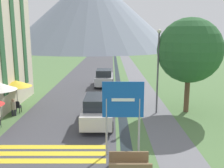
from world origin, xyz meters
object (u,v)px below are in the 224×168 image
Objects in this scene: cafe_umbrella_middle_white at (0,86)px; parked_car_far at (104,78)px; parked_car_near at (98,110)px; cafe_chair_far_right at (18,106)px; road_sign at (123,107)px; cafe_umbrella_rear_yellow at (17,83)px; person_seated_far at (14,106)px; tree_by_path at (190,50)px; footbridge at (130,167)px; streetlamp at (158,65)px; cafe_chair_far_left at (18,107)px.

parked_car_far is at bearing 58.25° from cafe_umbrella_middle_white.
parked_car_near is 6.35m from cafe_chair_far_right.
road_sign is 1.54× the size of cafe_umbrella_rear_yellow.
road_sign reaches higher than cafe_umbrella_rear_yellow.
cafe_umbrella_middle_white is 2.01× the size of person_seated_far.
tree_by_path is at bearing -5.62° from cafe_chair_far_right.
footbridge is 0.40× the size of parked_car_far.
cafe_umbrella_middle_white is at bearing -120.45° from cafe_chair_far_right.
footbridge is at bearing -52.96° from cafe_chair_far_right.
tree_by_path is at bearing 21.28° from parked_car_near.
cafe_chair_far_right is at bearing -71.70° from cafe_umbrella_rear_yellow.
footbridge is 5.92m from parked_car_near.
footbridge is at bearing -39.18° from cafe_umbrella_middle_white.
parked_car_near is 7.04m from cafe_umbrella_rear_yellow.
road_sign is 15.78m from parked_car_far.
cafe_umbrella_middle_white is (-8.10, 6.60, 1.97)m from footbridge.
road_sign is 8.49m from tree_by_path.
parked_car_near is 5.24m from streetlamp.
road_sign is 4.12× the size of cafe_chair_far_right.
cafe_umbrella_middle_white is 13.06m from tree_by_path.
road_sign reaches higher than cafe_umbrella_middle_white.
cafe_umbrella_rear_yellow is 10.45m from streetlamp.
footbridge is 10.26m from tree_by_path.
tree_by_path is (6.28, 2.45, 3.52)m from parked_car_near.
cafe_umbrella_middle_white is at bearing 147.05° from road_sign.
cafe_umbrella_rear_yellow is 0.39× the size of streetlamp.
person_seated_far is (0.33, -1.62, -1.28)m from cafe_umbrella_rear_yellow.
cafe_chair_far_right is at bearing 92.37° from person_seated_far.
streetlamp is (4.04, -9.35, 2.53)m from parked_car_far.
cafe_chair_far_right is (-5.96, -9.27, -0.40)m from parked_car_far.
cafe_chair_far_left is 12.72m from tree_by_path.
cafe_umbrella_rear_yellow is 1.87× the size of person_seated_far.
parked_car_near is 6.10m from person_seated_far.
parked_car_far is 4.95× the size of cafe_chair_far_right.
footbridge is 0.75× the size of cafe_umbrella_rear_yellow.
road_sign is 9.63m from cafe_chair_far_left.
cafe_umbrella_middle_white is at bearing -137.98° from cafe_chair_far_left.
cafe_chair_far_left is (-7.41, 7.63, 0.29)m from footbridge.
person_seated_far is (-0.09, -0.48, 0.16)m from cafe_chair_far_left.
footbridge is 11.89m from cafe_umbrella_rear_yellow.
cafe_chair_far_left is at bearing 79.26° from person_seated_far.
road_sign is at bearing -37.85° from person_seated_far.
cafe_umbrella_middle_white is (-0.56, -1.28, 1.69)m from cafe_chair_far_right.
road_sign is 0.77× the size of parked_car_near.
parked_car_near and parked_car_far have the same top height.
parked_car_far is at bearing 113.37° from streetlamp.
cafe_umbrella_middle_white reaches higher than cafe_chair_far_right.
cafe_umbrella_rear_yellow is at bearing 136.27° from road_sign.
cafe_umbrella_middle_white reaches higher than person_seated_far.
road_sign reaches higher than parked_car_near.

